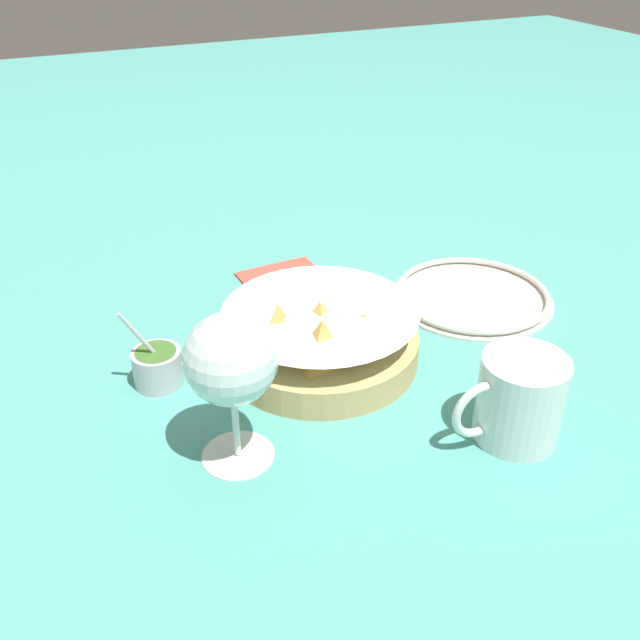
# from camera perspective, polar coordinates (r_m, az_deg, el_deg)

# --- Properties ---
(ground_plane) EXTENTS (4.00, 4.00, 0.00)m
(ground_plane) POSITION_cam_1_polar(r_m,az_deg,el_deg) (0.92, 1.13, -1.55)
(ground_plane) COLOR teal
(food_basket) EXTENTS (0.24, 0.24, 0.09)m
(food_basket) POSITION_cam_1_polar(r_m,az_deg,el_deg) (0.86, 0.06, -1.42)
(food_basket) COLOR tan
(food_basket) RESTS_ON ground_plane
(sauce_cup) EXTENTS (0.06, 0.06, 0.10)m
(sauce_cup) POSITION_cam_1_polar(r_m,az_deg,el_deg) (0.85, -12.95, -3.41)
(sauce_cup) COLOR #B7B7BC
(sauce_cup) RESTS_ON ground_plane
(wine_glass) EXTENTS (0.09, 0.09, 0.17)m
(wine_glass) POSITION_cam_1_polar(r_m,az_deg,el_deg) (0.68, -7.15, -3.45)
(wine_glass) COLOR silver
(wine_glass) RESTS_ON ground_plane
(beer_mug) EXTENTS (0.13, 0.09, 0.10)m
(beer_mug) POSITION_cam_1_polar(r_m,az_deg,el_deg) (0.77, 15.58, -6.33)
(beer_mug) COLOR silver
(beer_mug) RESTS_ON ground_plane
(side_plate) EXTENTS (0.22, 0.22, 0.01)m
(side_plate) POSITION_cam_1_polar(r_m,az_deg,el_deg) (1.02, 12.08, 1.95)
(side_plate) COLOR silver
(side_plate) RESTS_ON ground_plane
(napkin) EXTENTS (0.12, 0.08, 0.01)m
(napkin) POSITION_cam_1_polar(r_m,az_deg,el_deg) (1.07, -3.21, 3.70)
(napkin) COLOR #DB4C3D
(napkin) RESTS_ON ground_plane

